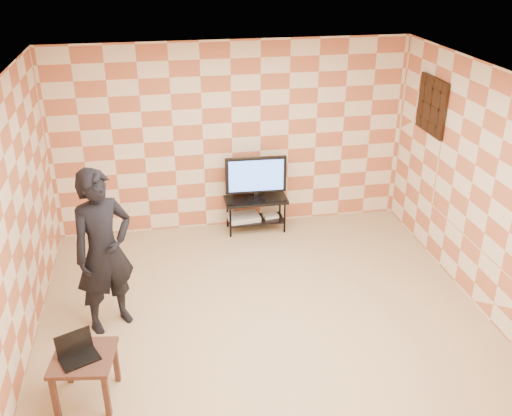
# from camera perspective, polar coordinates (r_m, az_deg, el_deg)

# --- Properties ---
(floor) EXTENTS (5.00, 5.00, 0.00)m
(floor) POSITION_cam_1_polar(r_m,az_deg,el_deg) (6.51, 0.96, -11.44)
(floor) COLOR tan
(floor) RESTS_ON ground
(wall_back) EXTENTS (5.00, 0.02, 2.70)m
(wall_back) POSITION_cam_1_polar(r_m,az_deg,el_deg) (8.08, -2.42, 7.03)
(wall_back) COLOR beige
(wall_back) RESTS_ON ground
(wall_front) EXTENTS (5.00, 0.02, 2.70)m
(wall_front) POSITION_cam_1_polar(r_m,az_deg,el_deg) (3.80, 8.78, -17.45)
(wall_front) COLOR beige
(wall_front) RESTS_ON ground
(wall_left) EXTENTS (0.02, 5.00, 2.70)m
(wall_left) POSITION_cam_1_polar(r_m,az_deg,el_deg) (5.89, -23.56, -2.61)
(wall_left) COLOR beige
(wall_left) RESTS_ON ground
(wall_right) EXTENTS (0.02, 5.00, 2.70)m
(wall_right) POSITION_cam_1_polar(r_m,az_deg,el_deg) (6.71, 22.49, 1.01)
(wall_right) COLOR beige
(wall_right) RESTS_ON ground
(ceiling) EXTENTS (5.00, 5.00, 0.02)m
(ceiling) POSITION_cam_1_polar(r_m,az_deg,el_deg) (5.34, 1.18, 12.35)
(ceiling) COLOR white
(ceiling) RESTS_ON wall_back
(wall_art) EXTENTS (0.04, 0.72, 0.72)m
(wall_art) POSITION_cam_1_polar(r_m,az_deg,el_deg) (7.77, 17.18, 9.76)
(wall_art) COLOR black
(wall_art) RESTS_ON wall_right
(tv_stand) EXTENTS (0.90, 0.41, 0.50)m
(tv_stand) POSITION_cam_1_polar(r_m,az_deg,el_deg) (8.26, -0.02, 0.10)
(tv_stand) COLOR black
(tv_stand) RESTS_ON floor
(tv) EXTENTS (0.87, 0.17, 0.63)m
(tv) POSITION_cam_1_polar(r_m,az_deg,el_deg) (8.06, -0.02, 3.21)
(tv) COLOR black
(tv) RESTS_ON tv_stand
(dvd_player) EXTENTS (0.47, 0.36, 0.07)m
(dvd_player) POSITION_cam_1_polar(r_m,az_deg,el_deg) (8.32, -1.25, -0.92)
(dvd_player) COLOR #B7B7BA
(dvd_player) RESTS_ON tv_stand
(game_console) EXTENTS (0.23, 0.18, 0.05)m
(game_console) POSITION_cam_1_polar(r_m,az_deg,el_deg) (8.39, 1.47, -0.77)
(game_console) COLOR silver
(game_console) RESTS_ON tv_stand
(side_table) EXTENTS (0.62, 0.62, 0.50)m
(side_table) POSITION_cam_1_polar(r_m,az_deg,el_deg) (5.59, -16.81, -14.67)
(side_table) COLOR #3C231A
(side_table) RESTS_ON floor
(laptop) EXTENTS (0.41, 0.37, 0.22)m
(laptop) POSITION_cam_1_polar(r_m,az_deg,el_deg) (5.51, -17.44, -13.60)
(laptop) COLOR black
(laptop) RESTS_ON side_table
(person) EXTENTS (0.80, 0.72, 1.85)m
(person) POSITION_cam_1_polar(r_m,az_deg,el_deg) (6.22, -14.99, -4.21)
(person) COLOR black
(person) RESTS_ON floor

